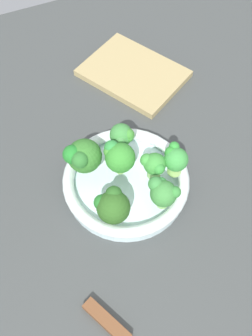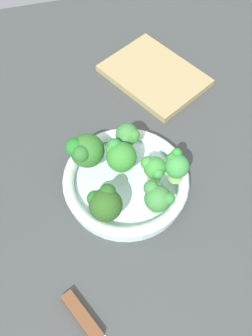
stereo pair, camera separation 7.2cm
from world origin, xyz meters
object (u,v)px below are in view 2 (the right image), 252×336
object	(u,v)px
broccoli_floret_3	(158,197)
cutting_board	(154,75)
broccoli_floret_0	(128,136)
broccoli_floret_4	(176,166)
bowl	(126,182)
broccoli_floret_2	(85,151)
broccoli_floret_1	(154,169)
broccoli_floret_5	(105,203)
broccoli_floret_6	(120,156)

from	to	relation	value
broccoli_floret_3	cutting_board	world-z (taller)	broccoli_floret_3
broccoli_floret_0	broccoli_floret_4	bearing A→B (deg)	-142.19
bowl	broccoli_floret_2	bearing A→B (deg)	54.19
broccoli_floret_1	cutting_board	world-z (taller)	broccoli_floret_1
broccoli_floret_2	broccoli_floret_3	xyz separation A→B (cm)	(-12.92, -10.72, -0.43)
broccoli_floret_0	broccoli_floret_4	xyz separation A→B (cm)	(-9.13, -7.09, 0.04)
broccoli_floret_2	broccoli_floret_4	distance (cm)	17.66
broccoli_floret_0	broccoli_floret_1	world-z (taller)	broccoli_floret_0
broccoli_floret_3	cutting_board	bearing A→B (deg)	-15.90
cutting_board	bowl	bearing A→B (deg)	153.38
broccoli_floret_2	cutting_board	world-z (taller)	broccoli_floret_2
broccoli_floret_1	broccoli_floret_3	size ratio (longest dim) A/B	0.94
bowl	broccoli_floret_4	xyz separation A→B (cm)	(-2.54, -9.14, 6.03)
broccoli_floret_5	cutting_board	world-z (taller)	broccoli_floret_5
broccoli_floret_3	broccoli_floret_6	world-z (taller)	broccoli_floret_6
broccoli_floret_0	broccoli_floret_5	distance (cm)	15.61
broccoli_floret_5	cutting_board	distance (cm)	41.26
broccoli_floret_3	bowl	bearing A→B (deg)	25.91
broccoli_floret_1	broccoli_floret_4	xyz separation A→B (cm)	(-0.69, -4.15, 0.38)
broccoli_floret_5	broccoli_floret_0	bearing A→B (deg)	-29.59
broccoli_floret_6	cutting_board	world-z (taller)	broccoli_floret_6
bowl	broccoli_floret_6	bearing A→B (deg)	18.45
broccoli_floret_1	broccoli_floret_4	distance (cm)	4.23
broccoli_floret_0	broccoli_floret_6	bearing A→B (deg)	149.21
broccoli_floret_5	broccoli_floret_6	world-z (taller)	broccoli_floret_6
broccoli_floret_2	broccoli_floret_5	size ratio (longest dim) A/B	1.08
broccoli_floret_4	bowl	bearing A→B (deg)	74.47
broccoli_floret_4	broccoli_floret_5	size ratio (longest dim) A/B	0.95
broccoli_floret_2	cutting_board	distance (cm)	32.49
broccoli_floret_1	broccoli_floret_6	distance (cm)	6.92
broccoli_floret_6	broccoli_floret_4	bearing A→B (deg)	-114.89
broccoli_floret_5	broccoli_floret_6	distance (cm)	10.30
bowl	broccoli_floret_5	distance (cm)	10.78
broccoli_floret_0	broccoli_floret_5	xyz separation A→B (cm)	(-13.57, 7.71, -0.02)
bowl	broccoli_floret_3	world-z (taller)	broccoli_floret_3
broccoli_floret_3	broccoli_floret_6	size ratio (longest dim) A/B	0.86
broccoli_floret_0	broccoli_floret_3	xyz separation A→B (cm)	(-14.57, -1.82, -0.05)
broccoli_floret_3	cutting_board	xyz separation A→B (cm)	(36.40, -10.37, -7.26)
broccoli_floret_5	cutting_board	size ratio (longest dim) A/B	0.30
broccoli_floret_6	cutting_board	distance (cm)	31.35
cutting_board	broccoli_floret_0	bearing A→B (deg)	150.83
broccoli_floret_1	broccoli_floret_4	size ratio (longest dim) A/B	0.91
broccoli_floret_3	broccoli_floret_0	bearing A→B (deg)	7.12
broccoli_floret_0	broccoli_floret_1	distance (cm)	8.94
broccoli_floret_3	broccoli_floret_4	size ratio (longest dim) A/B	0.97
broccoli_floret_3	broccoli_floret_5	distance (cm)	9.58
broccoli_floret_0	broccoli_floret_1	xyz separation A→B (cm)	(-8.44, -2.93, -0.34)
broccoli_floret_4	broccoli_floret_1	bearing A→B (deg)	80.53
broccoli_floret_0	broccoli_floret_5	size ratio (longest dim) A/B	0.94
broccoli_floret_2	cutting_board	size ratio (longest dim) A/B	0.32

